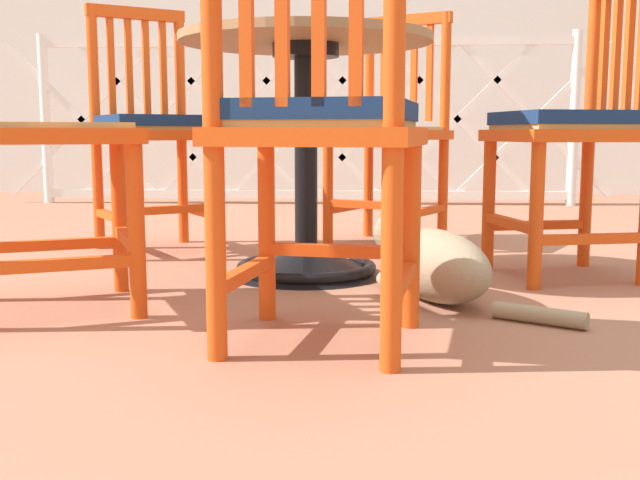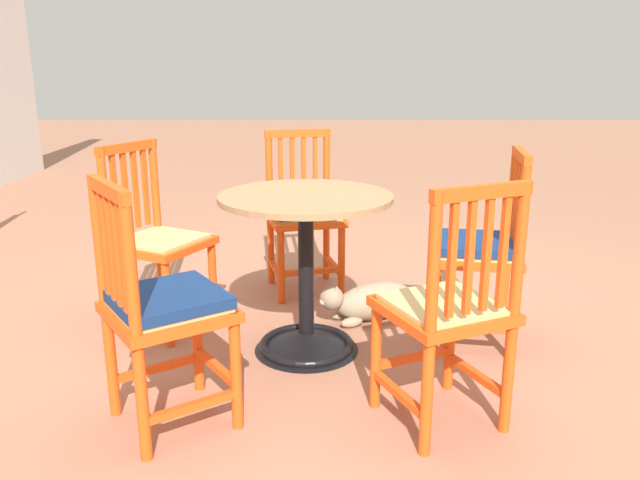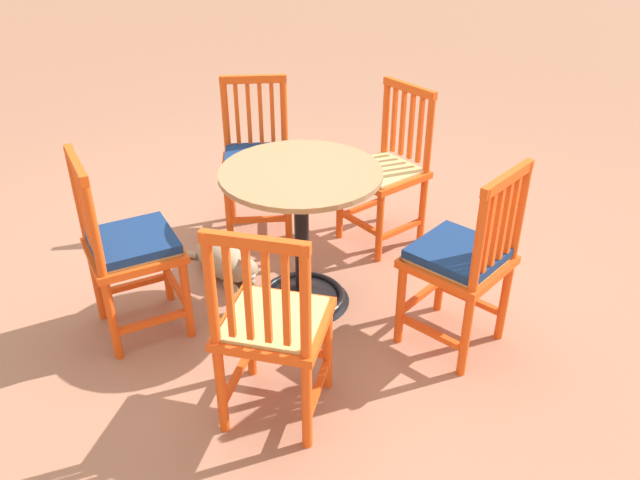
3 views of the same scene
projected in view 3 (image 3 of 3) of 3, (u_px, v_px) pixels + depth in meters
ground_plane at (275, 279)px, 3.51m from camera, size 24.00×24.00×0.00m
cafe_table at (302, 253)px, 3.20m from camera, size 0.76×0.76×0.73m
orange_chair_near_fence at (129, 249)px, 2.92m from camera, size 0.48×0.48×0.91m
orange_chair_facing_out at (272, 328)px, 2.45m from camera, size 0.54×0.54×0.91m
orange_chair_tucked_in at (462, 261)px, 2.84m from camera, size 0.56×0.56×0.91m
orange_chair_at_corner at (386, 171)px, 3.68m from camera, size 0.53×0.53×0.91m
orange_chair_by_planter at (257, 162)px, 3.76m from camera, size 0.46×0.46×0.91m
tabby_cat at (225, 262)px, 3.48m from camera, size 0.50×0.61×0.23m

